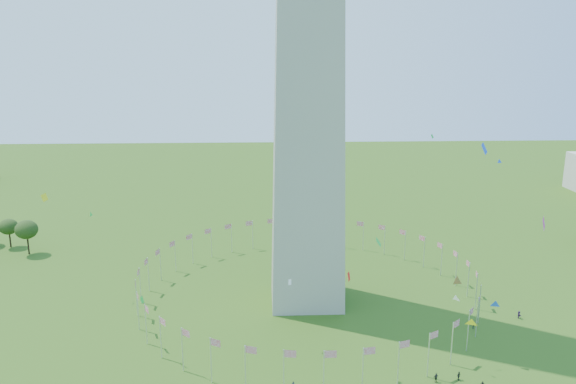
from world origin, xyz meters
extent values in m
cylinder|color=silver|center=(40.00, 50.00, 4.50)|extent=(0.24, 0.24, 9.00)
cylinder|color=silver|center=(39.39, 56.95, 4.50)|extent=(0.24, 0.24, 9.00)
cylinder|color=silver|center=(37.59, 63.68, 4.50)|extent=(0.24, 0.24, 9.00)
cylinder|color=silver|center=(34.64, 70.00, 4.50)|extent=(0.24, 0.24, 9.00)
cylinder|color=silver|center=(30.64, 75.71, 4.50)|extent=(0.24, 0.24, 9.00)
cylinder|color=silver|center=(25.71, 80.64, 4.50)|extent=(0.24, 0.24, 9.00)
cylinder|color=silver|center=(20.00, 84.64, 4.50)|extent=(0.24, 0.24, 9.00)
cylinder|color=silver|center=(13.68, 87.59, 4.50)|extent=(0.24, 0.24, 9.00)
cylinder|color=silver|center=(6.95, 89.39, 4.50)|extent=(0.24, 0.24, 9.00)
cylinder|color=silver|center=(0.00, 90.00, 4.50)|extent=(0.24, 0.24, 9.00)
cylinder|color=silver|center=(-6.95, 89.39, 4.50)|extent=(0.24, 0.24, 9.00)
cylinder|color=silver|center=(-13.68, 87.59, 4.50)|extent=(0.24, 0.24, 9.00)
cylinder|color=silver|center=(-20.00, 84.64, 4.50)|extent=(0.24, 0.24, 9.00)
cylinder|color=silver|center=(-25.71, 80.64, 4.50)|extent=(0.24, 0.24, 9.00)
cylinder|color=silver|center=(-30.64, 75.71, 4.50)|extent=(0.24, 0.24, 9.00)
cylinder|color=silver|center=(-34.64, 70.00, 4.50)|extent=(0.24, 0.24, 9.00)
cylinder|color=silver|center=(-37.59, 63.68, 4.50)|extent=(0.24, 0.24, 9.00)
cylinder|color=silver|center=(-39.39, 56.95, 4.50)|extent=(0.24, 0.24, 9.00)
cylinder|color=silver|center=(-40.00, 50.00, 4.50)|extent=(0.24, 0.24, 9.00)
cylinder|color=silver|center=(-39.39, 43.05, 4.50)|extent=(0.24, 0.24, 9.00)
cylinder|color=silver|center=(-37.59, 36.32, 4.50)|extent=(0.24, 0.24, 9.00)
cylinder|color=silver|center=(-34.64, 30.00, 4.50)|extent=(0.24, 0.24, 9.00)
cylinder|color=silver|center=(-30.64, 24.29, 4.50)|extent=(0.24, 0.24, 9.00)
cylinder|color=silver|center=(-25.71, 19.36, 4.50)|extent=(0.24, 0.24, 9.00)
cylinder|color=silver|center=(-20.00, 15.36, 4.50)|extent=(0.24, 0.24, 9.00)
cylinder|color=silver|center=(-13.68, 12.41, 4.50)|extent=(0.24, 0.24, 9.00)
cylinder|color=silver|center=(-6.95, 10.61, 4.50)|extent=(0.24, 0.24, 9.00)
cylinder|color=silver|center=(0.00, 10.00, 4.50)|extent=(0.24, 0.24, 9.00)
cylinder|color=silver|center=(6.95, 10.61, 4.50)|extent=(0.24, 0.24, 9.00)
cylinder|color=silver|center=(13.68, 12.41, 4.50)|extent=(0.24, 0.24, 9.00)
cylinder|color=silver|center=(20.00, 15.36, 4.50)|extent=(0.24, 0.24, 9.00)
cylinder|color=silver|center=(25.71, 19.36, 4.50)|extent=(0.24, 0.24, 9.00)
cylinder|color=silver|center=(30.64, 24.29, 4.50)|extent=(0.24, 0.24, 9.00)
cylinder|color=silver|center=(34.64, 30.00, 4.50)|extent=(0.24, 0.24, 9.00)
cylinder|color=silver|center=(37.59, 36.32, 4.50)|extent=(0.24, 0.24, 9.00)
cylinder|color=silver|center=(39.39, 43.05, 4.50)|extent=(0.24, 0.24, 9.00)
imported|color=#242424|center=(21.10, 13.62, 0.91)|extent=(1.21, 0.94, 1.81)
imported|color=black|center=(35.51, 33.58, 0.92)|extent=(1.28, 0.85, 1.84)
imported|color=black|center=(25.52, 14.11, 0.87)|extent=(1.20, 1.09, 1.73)
imported|color=#3A1A4F|center=(47.64, 38.00, 0.88)|extent=(0.73, 1.64, 1.75)
plane|color=yellow|center=(27.26, 14.68, 11.23)|extent=(2.03, 1.89, 2.40)
plane|color=blue|center=(23.62, 6.57, 44.56)|extent=(1.35, 2.01, 1.98)
plane|color=yellow|center=(-47.08, 16.63, 35.05)|extent=(0.15, 1.58, 1.58)
plane|color=green|center=(-51.83, 55.18, 20.91)|extent=(0.45, 1.47, 1.43)
plane|color=white|center=(-5.03, 28.49, 13.87)|extent=(1.30, 0.38, 1.32)
plane|color=green|center=(10.77, 19.77, 25.15)|extent=(1.62, 1.87, 1.85)
plane|color=green|center=(29.90, 53.70, 39.56)|extent=(0.63, 1.11, 1.18)
plane|color=white|center=(25.62, 18.76, 14.20)|extent=(1.40, 1.34, 1.43)
plane|color=red|center=(5.30, 18.50, 19.05)|extent=(1.33, 1.40, 1.75)
plane|color=green|center=(-37.61, 40.70, 5.00)|extent=(1.21, 1.47, 1.56)
plane|color=blue|center=(43.82, 47.18, 34.60)|extent=(0.99, 0.30, 0.96)
plane|color=blue|center=(26.57, 21.43, 16.47)|extent=(1.80, 0.53, 1.74)
plane|color=blue|center=(33.90, 20.37, 12.02)|extent=(1.92, 1.15, 2.07)
plane|color=#CC2699|center=(31.81, 1.99, 33.91)|extent=(1.67, 1.70, 2.34)
ellipsoid|color=#2F4B19|center=(-89.01, 92.21, 4.45)|extent=(5.70, 5.70, 8.90)
ellipsoid|color=#2F4B19|center=(-80.81, 85.62, 5.16)|extent=(6.60, 6.60, 10.31)
camera|label=1|loc=(-10.00, -76.60, 58.74)|focal=35.00mm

